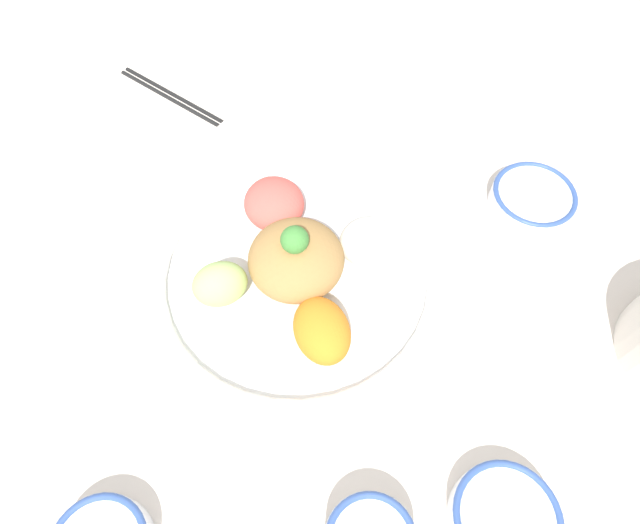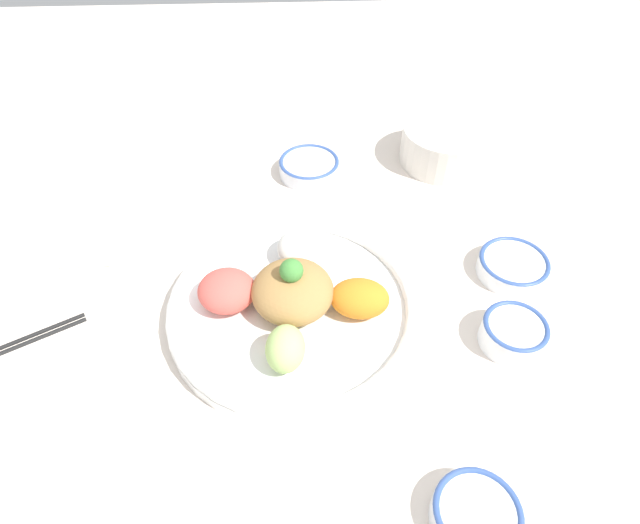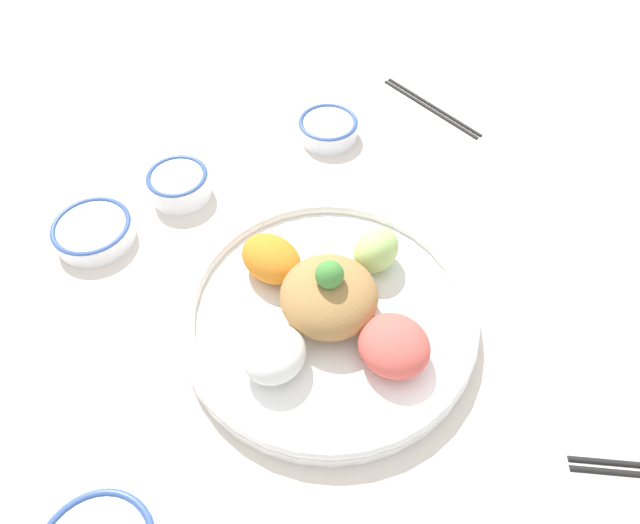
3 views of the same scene
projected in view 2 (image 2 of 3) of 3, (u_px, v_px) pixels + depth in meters
name	position (u px, v px, depth m)	size (l,w,h in m)	color
ground_plane	(287.00, 304.00, 0.82)	(2.40, 2.40, 0.00)	silver
salad_platter	(293.00, 303.00, 0.78)	(0.37, 0.37, 0.11)	white
sauce_bowl_red	(309.00, 166.00, 1.03)	(0.12, 0.12, 0.03)	white
rice_bowl_blue	(476.00, 515.00, 0.59)	(0.10, 0.10, 0.03)	white
sauce_bowl_dark	(513.00, 265.00, 0.85)	(0.11, 0.11, 0.03)	white
rice_bowl_plain	(514.00, 332.00, 0.75)	(0.09, 0.09, 0.04)	white
side_serving_bowl	(445.00, 143.00, 1.04)	(0.17, 0.17, 0.07)	silver
chopsticks_pair_near	(8.00, 346.00, 0.76)	(0.12, 0.20, 0.01)	black
serving_spoon_main	(109.00, 263.00, 0.87)	(0.04, 0.12, 0.01)	beige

